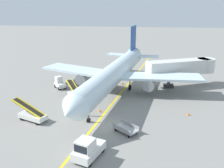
{
  "coord_description": "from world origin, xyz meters",
  "views": [
    {
      "loc": [
        4.77,
        -26.38,
        14.0
      ],
      "look_at": [
        -0.27,
        8.9,
        2.5
      ],
      "focal_mm": 38.68,
      "sensor_mm": 36.0,
      "label": 1
    }
  ],
  "objects_px": {
    "belt_loader_aft_hold": "(76,95)",
    "safety_cone_nose_left": "(95,140)",
    "belt_loader_forward_hold": "(32,115)",
    "baggage_cart_loaded": "(126,129)",
    "safety_cone_wingtip_left": "(188,114)",
    "safety_cone_wingtip_right": "(123,84)",
    "pushback_tug": "(88,149)",
    "ground_crew_marshaller": "(87,110)",
    "jet_bridge": "(185,67)",
    "airliner": "(115,72)",
    "safety_cone_nose_right": "(100,110)",
    "baggage_tug_near_wing": "(60,83)",
    "safety_cone_tail_area": "(88,88)"
  },
  "relations": [
    {
      "from": "airliner",
      "to": "belt_loader_aft_hold",
      "type": "height_order",
      "value": "airliner"
    },
    {
      "from": "pushback_tug",
      "to": "safety_cone_wingtip_left",
      "type": "xyz_separation_m",
      "value": [
        11.15,
        11.29,
        -0.77
      ]
    },
    {
      "from": "safety_cone_nose_right",
      "to": "safety_cone_wingtip_right",
      "type": "bearing_deg",
      "value": 81.25
    },
    {
      "from": "belt_loader_forward_hold",
      "to": "baggage_cart_loaded",
      "type": "bearing_deg",
      "value": -6.65
    },
    {
      "from": "airliner",
      "to": "safety_cone_wingtip_left",
      "type": "relative_size",
      "value": 80.14
    },
    {
      "from": "belt_loader_forward_hold",
      "to": "ground_crew_marshaller",
      "type": "relative_size",
      "value": 3.02
    },
    {
      "from": "belt_loader_forward_hold",
      "to": "baggage_cart_loaded",
      "type": "relative_size",
      "value": 1.47
    },
    {
      "from": "ground_crew_marshaller",
      "to": "safety_cone_tail_area",
      "type": "bearing_deg",
      "value": 103.1
    },
    {
      "from": "safety_cone_wingtip_left",
      "to": "safety_cone_nose_left",
      "type": "bearing_deg",
      "value": -143.04
    },
    {
      "from": "airliner",
      "to": "safety_cone_wingtip_left",
      "type": "bearing_deg",
      "value": -36.22
    },
    {
      "from": "pushback_tug",
      "to": "safety_cone_tail_area",
      "type": "bearing_deg",
      "value": 103.71
    },
    {
      "from": "belt_loader_aft_hold",
      "to": "safety_cone_nose_left",
      "type": "bearing_deg",
      "value": -64.95
    },
    {
      "from": "belt_loader_forward_hold",
      "to": "safety_cone_nose_right",
      "type": "height_order",
      "value": "belt_loader_forward_hold"
    },
    {
      "from": "baggage_tug_near_wing",
      "to": "ground_crew_marshaller",
      "type": "distance_m",
      "value": 13.09
    },
    {
      "from": "airliner",
      "to": "jet_bridge",
      "type": "height_order",
      "value": "airliner"
    },
    {
      "from": "baggage_tug_near_wing",
      "to": "safety_cone_nose_left",
      "type": "relative_size",
      "value": 6.01
    },
    {
      "from": "ground_crew_marshaller",
      "to": "safety_cone_nose_left",
      "type": "xyz_separation_m",
      "value": [
        2.39,
        -6.23,
        -0.69
      ]
    },
    {
      "from": "jet_bridge",
      "to": "belt_loader_forward_hold",
      "type": "relative_size",
      "value": 2.49
    },
    {
      "from": "baggage_cart_loaded",
      "to": "safety_cone_nose_right",
      "type": "distance_m",
      "value": 6.63
    },
    {
      "from": "belt_loader_aft_hold",
      "to": "ground_crew_marshaller",
      "type": "distance_m",
      "value": 6.49
    },
    {
      "from": "belt_loader_aft_hold",
      "to": "safety_cone_wingtip_left",
      "type": "relative_size",
      "value": 10.75
    },
    {
      "from": "airliner",
      "to": "pushback_tug",
      "type": "relative_size",
      "value": 8.79
    },
    {
      "from": "safety_cone_nose_right",
      "to": "safety_cone_wingtip_left",
      "type": "xyz_separation_m",
      "value": [
        12.06,
        0.57,
        0.0
      ]
    },
    {
      "from": "airliner",
      "to": "belt_loader_forward_hold",
      "type": "distance_m",
      "value": 15.66
    },
    {
      "from": "baggage_cart_loaded",
      "to": "safety_cone_tail_area",
      "type": "xyz_separation_m",
      "value": [
        -7.99,
        14.29,
        -0.25
      ]
    },
    {
      "from": "safety_cone_wingtip_right",
      "to": "baggage_tug_near_wing",
      "type": "bearing_deg",
      "value": -162.21
    },
    {
      "from": "pushback_tug",
      "to": "safety_cone_nose_right",
      "type": "bearing_deg",
      "value": 94.85
    },
    {
      "from": "belt_loader_forward_hold",
      "to": "belt_loader_aft_hold",
      "type": "height_order",
      "value": "same"
    },
    {
      "from": "safety_cone_nose_right",
      "to": "safety_cone_wingtip_left",
      "type": "bearing_deg",
      "value": 2.69
    },
    {
      "from": "baggage_cart_loaded",
      "to": "safety_cone_nose_left",
      "type": "height_order",
      "value": "baggage_cart_loaded"
    },
    {
      "from": "pushback_tug",
      "to": "belt_loader_forward_hold",
      "type": "relative_size",
      "value": 0.78
    },
    {
      "from": "ground_crew_marshaller",
      "to": "safety_cone_wingtip_left",
      "type": "bearing_deg",
      "value": 8.97
    },
    {
      "from": "belt_loader_forward_hold",
      "to": "safety_cone_wingtip_right",
      "type": "distance_m",
      "value": 19.25
    },
    {
      "from": "safety_cone_wingtip_right",
      "to": "baggage_cart_loaded",
      "type": "bearing_deg",
      "value": -83.18
    },
    {
      "from": "pushback_tug",
      "to": "safety_cone_wingtip_left",
      "type": "relative_size",
      "value": 9.12
    },
    {
      "from": "jet_bridge",
      "to": "baggage_cart_loaded",
      "type": "bearing_deg",
      "value": -115.69
    },
    {
      "from": "baggage_cart_loaded",
      "to": "safety_cone_nose_left",
      "type": "xyz_separation_m",
      "value": [
        -3.12,
        -2.57,
        -0.25
      ]
    },
    {
      "from": "baggage_tug_near_wing",
      "to": "belt_loader_forward_hold",
      "type": "height_order",
      "value": "belt_loader_forward_hold"
    },
    {
      "from": "safety_cone_tail_area",
      "to": "baggage_tug_near_wing",
      "type": "bearing_deg",
      "value": 179.93
    },
    {
      "from": "pushback_tug",
      "to": "ground_crew_marshaller",
      "type": "xyz_separation_m",
      "value": [
        -2.35,
        9.16,
        -0.08
      ]
    },
    {
      "from": "airliner",
      "to": "baggage_tug_near_wing",
      "type": "distance_m",
      "value": 10.46
    },
    {
      "from": "baggage_cart_loaded",
      "to": "safety_cone_wingtip_right",
      "type": "xyz_separation_m",
      "value": [
        -2.13,
        17.83,
        -0.25
      ]
    },
    {
      "from": "airliner",
      "to": "jet_bridge",
      "type": "distance_m",
      "value": 13.12
    },
    {
      "from": "ground_crew_marshaller",
      "to": "jet_bridge",
      "type": "bearing_deg",
      "value": 46.24
    },
    {
      "from": "belt_loader_aft_hold",
      "to": "safety_cone_nose_right",
      "type": "xyz_separation_m",
      "value": [
        4.61,
        -4.1,
        -0.56
      ]
    },
    {
      "from": "belt_loader_aft_hold",
      "to": "airliner",
      "type": "bearing_deg",
      "value": 38.29
    },
    {
      "from": "airliner",
      "to": "baggage_cart_loaded",
      "type": "xyz_separation_m",
      "value": [
        2.98,
        -13.82,
        -2.95
      ]
    },
    {
      "from": "safety_cone_wingtip_right",
      "to": "airliner",
      "type": "bearing_deg",
      "value": -102.01
    },
    {
      "from": "pushback_tug",
      "to": "belt_loader_forward_hold",
      "type": "distance_m",
      "value": 11.37
    },
    {
      "from": "baggage_tug_near_wing",
      "to": "baggage_cart_loaded",
      "type": "distance_m",
      "value": 19.42
    }
  ]
}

